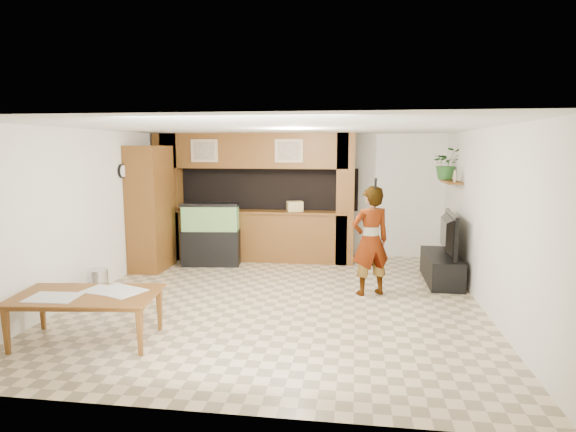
# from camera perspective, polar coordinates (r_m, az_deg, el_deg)

# --- Properties ---
(floor) EXTENTS (6.50, 6.50, 0.00)m
(floor) POSITION_cam_1_polar(r_m,az_deg,el_deg) (7.52, -1.15, -9.81)
(floor) COLOR #CDB78F
(floor) RESTS_ON ground
(ceiling) EXTENTS (6.50, 6.50, 0.00)m
(ceiling) POSITION_cam_1_polar(r_m,az_deg,el_deg) (7.16, -1.21, 10.40)
(ceiling) COLOR white
(ceiling) RESTS_ON wall_back
(wall_back) EXTENTS (6.00, 0.00, 6.00)m
(wall_back) POSITION_cam_1_polar(r_m,az_deg,el_deg) (10.43, 1.68, 2.54)
(wall_back) COLOR silver
(wall_back) RESTS_ON floor
(wall_left) EXTENTS (0.00, 6.50, 6.50)m
(wall_left) POSITION_cam_1_polar(r_m,az_deg,el_deg) (8.25, -22.21, 0.45)
(wall_left) COLOR silver
(wall_left) RESTS_ON floor
(wall_right) EXTENTS (0.00, 6.50, 6.50)m
(wall_right) POSITION_cam_1_polar(r_m,az_deg,el_deg) (7.37, 22.51, -0.42)
(wall_right) COLOR silver
(wall_right) RESTS_ON floor
(partition) EXTENTS (4.20, 0.99, 2.60)m
(partition) POSITION_cam_1_polar(r_m,az_deg,el_deg) (9.97, -4.15, 2.34)
(partition) COLOR brown
(partition) RESTS_ON floor
(wall_clock) EXTENTS (0.05, 0.25, 0.25)m
(wall_clock) POSITION_cam_1_polar(r_m,az_deg,el_deg) (9.06, -19.05, 5.06)
(wall_clock) COLOR black
(wall_clock) RESTS_ON wall_left
(wall_shelf) EXTENTS (0.25, 0.90, 0.04)m
(wall_shelf) POSITION_cam_1_polar(r_m,az_deg,el_deg) (9.19, 18.73, 3.86)
(wall_shelf) COLOR brown
(wall_shelf) RESTS_ON wall_right
(pantry_cabinet) EXTENTS (0.59, 0.96, 2.35)m
(pantry_cabinet) POSITION_cam_1_polar(r_m,az_deg,el_deg) (9.48, -15.98, 0.89)
(pantry_cabinet) COLOR brown
(pantry_cabinet) RESTS_ON floor
(trash_can) EXTENTS (0.29, 0.29, 0.54)m
(trash_can) POSITION_cam_1_polar(r_m,az_deg,el_deg) (7.72, -21.57, -7.84)
(trash_can) COLOR #B2B2B7
(trash_can) RESTS_ON floor
(aquarium) EXTENTS (1.12, 0.42, 1.24)m
(aquarium) POSITION_cam_1_polar(r_m,az_deg,el_deg) (9.59, -9.12, -2.24)
(aquarium) COLOR black
(aquarium) RESTS_ON floor
(tv_stand) EXTENTS (0.53, 1.45, 0.48)m
(tv_stand) POSITION_cam_1_polar(r_m,az_deg,el_deg) (8.81, 17.71, -5.88)
(tv_stand) COLOR black
(tv_stand) RESTS_ON floor
(television) EXTENTS (0.23, 1.28, 0.73)m
(television) POSITION_cam_1_polar(r_m,az_deg,el_deg) (8.69, 17.88, -1.97)
(television) COLOR black
(television) RESTS_ON tv_stand
(photo_frame) EXTENTS (0.05, 0.15, 0.20)m
(photo_frame) POSITION_cam_1_polar(r_m,az_deg,el_deg) (8.87, 19.15, 4.48)
(photo_frame) COLOR tan
(photo_frame) RESTS_ON wall_shelf
(potted_plant) EXTENTS (0.59, 0.53, 0.59)m
(potted_plant) POSITION_cam_1_polar(r_m,az_deg,el_deg) (9.48, 18.29, 5.91)
(potted_plant) COLOR #285C25
(potted_plant) RESTS_ON wall_shelf
(person) EXTENTS (0.75, 0.64, 1.73)m
(person) POSITION_cam_1_polar(r_m,az_deg,el_deg) (7.65, 9.74, -2.93)
(person) COLOR tan
(person) RESTS_ON floor
(microphone) EXTENTS (0.04, 0.11, 0.17)m
(microphone) POSITION_cam_1_polar(r_m,az_deg,el_deg) (7.37, 10.34, 3.83)
(microphone) COLOR black
(microphone) RESTS_ON person
(dining_table) EXTENTS (1.78, 1.13, 0.59)m
(dining_table) POSITION_cam_1_polar(r_m,az_deg,el_deg) (6.32, -22.77, -11.18)
(dining_table) COLOR brown
(dining_table) RESTS_ON floor
(newspaper_a) EXTENTS (0.72, 0.63, 0.01)m
(newspaper_a) POSITION_cam_1_polar(r_m,az_deg,el_deg) (6.25, -19.44, -8.35)
(newspaper_a) COLOR silver
(newspaper_a) RESTS_ON dining_table
(newspaper_b) EXTENTS (0.59, 0.44, 0.01)m
(newspaper_b) POSITION_cam_1_polar(r_m,az_deg,el_deg) (6.27, -26.07, -8.66)
(newspaper_b) COLOR silver
(newspaper_b) RESTS_ON dining_table
(newspaper_c) EXTENTS (0.56, 0.46, 0.01)m
(newspaper_c) POSITION_cam_1_polar(r_m,az_deg,el_deg) (6.33, -20.81, -8.22)
(newspaper_c) COLOR silver
(newspaper_c) RESTS_ON dining_table
(counter_box) EXTENTS (0.36, 0.29, 0.21)m
(counter_box) POSITION_cam_1_polar(r_m,az_deg,el_deg) (9.66, 0.82, 1.15)
(counter_box) COLOR tan
(counter_box) RESTS_ON partition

